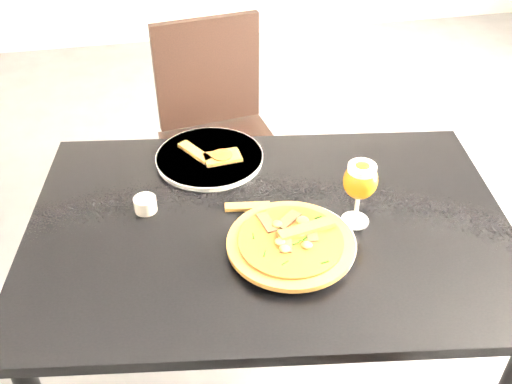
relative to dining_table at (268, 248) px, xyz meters
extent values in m
cube|color=black|center=(0.00, 0.00, 0.08)|extent=(1.30, 0.97, 0.03)
cylinder|color=black|center=(-0.48, 0.42, -0.30)|extent=(0.05, 0.05, 0.72)
cylinder|color=black|center=(0.58, 0.26, -0.30)|extent=(0.05, 0.05, 0.72)
cube|color=black|center=(0.00, 0.75, -0.20)|extent=(0.48, 0.48, 0.04)
cylinder|color=black|center=(-0.15, 0.55, -0.44)|extent=(0.04, 0.04, 0.44)
cylinder|color=black|center=(0.19, 0.60, -0.44)|extent=(0.04, 0.04, 0.44)
cylinder|color=black|center=(-0.20, 0.89, -0.44)|extent=(0.04, 0.04, 0.44)
cylinder|color=black|center=(0.14, 0.94, -0.44)|extent=(0.04, 0.04, 0.44)
cube|color=black|center=(-0.03, 0.94, 0.05)|extent=(0.41, 0.09, 0.43)
cylinder|color=white|center=(0.04, -0.10, 0.10)|extent=(0.33, 0.33, 0.02)
cylinder|color=olive|center=(0.03, -0.11, 0.11)|extent=(0.30, 0.30, 0.01)
cylinder|color=red|center=(0.03, -0.11, 0.12)|extent=(0.25, 0.25, 0.01)
cube|color=#44311D|center=(0.06, -0.11, 0.13)|extent=(0.06, 0.03, 0.00)
cube|color=#44311D|center=(0.03, -0.05, 0.13)|extent=(0.03, 0.06, 0.00)
cube|color=#44311D|center=(-0.05, -0.11, 0.13)|extent=(0.06, 0.03, 0.00)
cube|color=#44311D|center=(0.03, -0.14, 0.13)|extent=(0.03, 0.06, 0.00)
ellipsoid|color=gold|center=(0.05, -0.10, 0.13)|extent=(0.03, 0.03, 0.01)
ellipsoid|color=gold|center=(0.04, -0.03, 0.13)|extent=(0.03, 0.03, 0.01)
ellipsoid|color=gold|center=(0.01, -0.09, 0.13)|extent=(0.03, 0.03, 0.01)
ellipsoid|color=gold|center=(-0.05, -0.11, 0.13)|extent=(0.03, 0.03, 0.01)
ellipsoid|color=gold|center=(0.02, -0.13, 0.13)|extent=(0.03, 0.03, 0.01)
ellipsoid|color=gold|center=(0.05, -0.18, 0.13)|extent=(0.03, 0.03, 0.01)
ellipsoid|color=gold|center=(0.05, -0.12, 0.13)|extent=(0.03, 0.03, 0.01)
cube|color=#12440C|center=(0.03, -0.09, 0.13)|extent=(0.01, 0.02, 0.00)
cube|color=#12440C|center=(0.02, -0.06, 0.13)|extent=(0.01, 0.02, 0.00)
cube|color=#12440C|center=(-0.02, -0.04, 0.13)|extent=(0.01, 0.02, 0.00)
cube|color=#12440C|center=(0.00, -0.09, 0.13)|extent=(0.02, 0.01, 0.00)
cube|color=#12440C|center=(-0.04, -0.11, 0.13)|extent=(0.02, 0.00, 0.00)
cube|color=#12440C|center=(0.01, -0.12, 0.13)|extent=(0.02, 0.01, 0.00)
cube|color=#12440C|center=(0.00, -0.15, 0.13)|extent=(0.01, 0.02, 0.00)
cube|color=#12440C|center=(0.02, -0.19, 0.13)|extent=(0.01, 0.02, 0.00)
cube|color=#12440C|center=(0.04, -0.14, 0.13)|extent=(0.01, 0.02, 0.00)
cube|color=#12440C|center=(0.08, -0.15, 0.13)|extent=(0.02, 0.02, 0.00)
cube|color=#12440C|center=(0.04, -0.11, 0.13)|extent=(0.02, 0.01, 0.00)
cube|color=#12440C|center=(0.07, -0.10, 0.13)|extent=(0.02, 0.01, 0.00)
cube|color=#12440C|center=(0.09, -0.06, 0.13)|extent=(0.02, 0.02, 0.00)
cube|color=olive|center=(0.07, -0.09, 0.13)|extent=(0.14, 0.06, 0.01)
cylinder|color=white|center=(-0.11, 0.30, 0.10)|extent=(0.37, 0.37, 0.02)
cube|color=olive|center=(-0.15, 0.32, 0.11)|extent=(0.09, 0.12, 0.01)
cube|color=olive|center=(-0.07, 0.28, 0.11)|extent=(0.11, 0.07, 0.01)
cylinder|color=red|center=(-0.07, 0.28, 0.12)|extent=(0.06, 0.06, 0.00)
cube|color=olive|center=(-0.04, 0.07, 0.09)|extent=(0.12, 0.04, 0.01)
cylinder|color=silver|center=(-0.30, 0.11, 0.11)|extent=(0.06, 0.06, 0.04)
cylinder|color=gold|center=(-0.30, 0.11, 0.12)|extent=(0.05, 0.05, 0.01)
cylinder|color=silver|center=(0.21, -0.04, 0.09)|extent=(0.07, 0.07, 0.00)
cylinder|color=silver|center=(0.21, -0.04, 0.13)|extent=(0.01, 0.01, 0.07)
ellipsoid|color=#8E590D|center=(0.21, -0.04, 0.22)|extent=(0.08, 0.08, 0.10)
cylinder|color=white|center=(0.21, -0.04, 0.25)|extent=(0.07, 0.07, 0.02)
camera|label=1|loc=(-0.24, -1.05, 1.02)|focal=40.00mm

